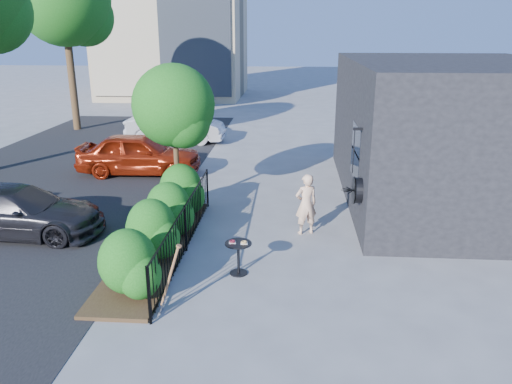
# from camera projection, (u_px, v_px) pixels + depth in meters

# --- Properties ---
(ground) EXTENTS (120.00, 120.00, 0.00)m
(ground) POSITION_uv_depth(u_px,v_px,m) (252.00, 253.00, 11.31)
(ground) COLOR gray
(ground) RESTS_ON ground
(shop_building) EXTENTS (6.22, 9.00, 4.00)m
(shop_building) POSITION_uv_depth(u_px,v_px,m) (451.00, 131.00, 14.57)
(shop_building) COLOR black
(shop_building) RESTS_ON ground
(fence) EXTENTS (0.05, 6.05, 1.10)m
(fence) POSITION_uv_depth(u_px,v_px,m) (185.00, 228.00, 11.23)
(fence) COLOR black
(fence) RESTS_ON ground
(planting_bed) EXTENTS (1.30, 6.00, 0.08)m
(planting_bed) POSITION_uv_depth(u_px,v_px,m) (156.00, 248.00, 11.44)
(planting_bed) COLOR #382616
(planting_bed) RESTS_ON ground
(shrubs) EXTENTS (1.10, 5.60, 1.24)m
(shrubs) POSITION_uv_depth(u_px,v_px,m) (160.00, 220.00, 11.33)
(shrubs) COLOR #155513
(shrubs) RESTS_ON ground
(patio_tree) EXTENTS (2.20, 2.20, 3.94)m
(patio_tree) POSITION_uv_depth(u_px,v_px,m) (176.00, 111.00, 13.22)
(patio_tree) COLOR #3F2B19
(patio_tree) RESTS_ON ground
(street) EXTENTS (9.00, 30.00, 0.01)m
(street) POSITION_uv_depth(u_px,v_px,m) (23.00, 202.00, 14.63)
(street) COLOR black
(street) RESTS_ON ground
(street_tree_far) EXTENTS (4.40, 4.40, 8.28)m
(street_tree_far) POSITION_uv_depth(u_px,v_px,m) (65.00, 5.00, 23.39)
(street_tree_far) COLOR #3F2B19
(street_tree_far) RESTS_ON ground
(cafe_table) EXTENTS (0.55, 0.55, 0.74)m
(cafe_table) POSITION_uv_depth(u_px,v_px,m) (238.00, 252.00, 10.18)
(cafe_table) COLOR black
(cafe_table) RESTS_ON ground
(woman) EXTENTS (0.65, 0.54, 1.52)m
(woman) POSITION_uv_depth(u_px,v_px,m) (306.00, 204.00, 12.15)
(woman) COLOR beige
(woman) RESTS_ON ground
(shovel) EXTENTS (0.46, 0.18, 1.35)m
(shovel) POSITION_uv_depth(u_px,v_px,m) (169.00, 282.00, 8.74)
(shovel) COLOR brown
(shovel) RESTS_ON ground
(car_red) EXTENTS (4.27, 1.83, 1.44)m
(car_red) POSITION_uv_depth(u_px,v_px,m) (139.00, 154.00, 17.26)
(car_red) COLOR maroon
(car_red) RESTS_ON ground
(car_silver) EXTENTS (4.36, 1.56, 1.43)m
(car_silver) POSITION_uv_depth(u_px,v_px,m) (176.00, 126.00, 22.23)
(car_silver) COLOR silver
(car_silver) RESTS_ON ground
(car_darkgrey) EXTENTS (4.21, 1.80, 1.21)m
(car_darkgrey) POSITION_uv_depth(u_px,v_px,m) (17.00, 211.00, 12.14)
(car_darkgrey) COLOR black
(car_darkgrey) RESTS_ON ground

